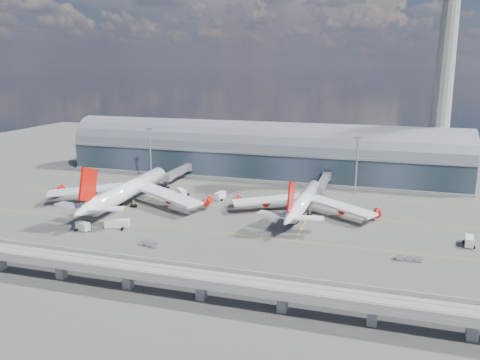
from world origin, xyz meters
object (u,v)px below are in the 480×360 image
(airliner_right, at_px, (303,202))
(service_truck_5, at_px, (182,193))
(service_truck_2, at_px, (117,224))
(cargo_train_0, at_px, (149,244))
(control_tower, at_px, (444,74))
(floodlight_mast_right, at_px, (357,164))
(airliner_left, at_px, (127,190))
(service_truck_4, at_px, (220,196))
(service_truck_1, at_px, (83,226))
(cargo_train_2, at_px, (409,258))
(service_truck_3, at_px, (469,241))
(floodlight_mast_left, at_px, (150,152))
(service_truck_0, at_px, (99,203))
(cargo_train_1, at_px, (187,268))

(airliner_right, relative_size, service_truck_5, 9.11)
(service_truck_2, relative_size, cargo_train_0, 1.24)
(control_tower, relative_size, service_truck_5, 15.65)
(floodlight_mast_right, distance_m, cargo_train_0, 101.95)
(floodlight_mast_right, distance_m, airliner_left, 98.54)
(airliner_left, distance_m, service_truck_2, 27.86)
(control_tower, xyz_separation_m, service_truck_4, (-89.34, -54.18, -49.99))
(service_truck_1, relative_size, cargo_train_2, 0.74)
(airliner_left, bearing_deg, service_truck_5, 48.92)
(service_truck_1, bearing_deg, service_truck_3, -63.46)
(service_truck_4, distance_m, cargo_train_0, 56.56)
(service_truck_3, xyz_separation_m, cargo_train_0, (-96.53, -29.40, -0.74))
(floodlight_mast_left, bearing_deg, airliner_left, -74.27)
(floodlight_mast_left, bearing_deg, service_truck_1, -80.28)
(service_truck_0, relative_size, service_truck_4, 1.17)
(service_truck_0, xyz_separation_m, service_truck_5, (25.87, 23.27, 0.21))
(control_tower, xyz_separation_m, cargo_train_0, (-93.39, -110.59, -50.83))
(service_truck_1, height_order, service_truck_2, service_truck_2)
(airliner_right, distance_m, service_truck_5, 55.71)
(cargo_train_2, bearing_deg, airliner_left, 80.57)
(service_truck_3, bearing_deg, control_tower, 99.43)
(floodlight_mast_right, relative_size, service_truck_5, 3.90)
(control_tower, height_order, airliner_right, control_tower)
(cargo_train_1, bearing_deg, cargo_train_2, -46.45)
(control_tower, relative_size, cargo_train_2, 13.39)
(service_truck_2, bearing_deg, service_truck_3, -100.91)
(control_tower, xyz_separation_m, airliner_right, (-52.27, -64.21, -46.70))
(service_truck_0, bearing_deg, floodlight_mast_left, 71.49)
(service_truck_4, relative_size, service_truck_5, 0.91)
(service_truck_0, distance_m, service_truck_4, 49.41)
(control_tower, bearing_deg, service_truck_5, -153.09)
(airliner_right, xyz_separation_m, service_truck_2, (-59.70, -34.38, -3.35))
(floodlight_mast_right, bearing_deg, airliner_left, -152.64)
(service_truck_3, distance_m, service_truck_5, 113.37)
(floodlight_mast_right, distance_m, airliner_right, 41.05)
(service_truck_5, bearing_deg, service_truck_4, -42.33)
(service_truck_3, bearing_deg, cargo_train_1, -144.17)
(service_truck_0, distance_m, service_truck_2, 29.64)
(airliner_left, distance_m, cargo_train_0, 47.61)
(airliner_left, relative_size, cargo_train_2, 9.56)
(service_truck_0, relative_size, service_truck_2, 0.80)
(service_truck_1, bearing_deg, cargo_train_2, -71.06)
(service_truck_5, bearing_deg, floodlight_mast_left, 94.10)
(airliner_left, bearing_deg, airliner_right, 5.24)
(airliner_left, bearing_deg, service_truck_1, -91.40)
(floodlight_mast_right, bearing_deg, service_truck_1, -138.73)
(service_truck_4, relative_size, cargo_train_2, 0.78)
(service_truck_0, bearing_deg, cargo_train_2, -31.31)
(cargo_train_1, bearing_deg, airliner_left, 64.16)
(control_tower, distance_m, service_truck_1, 168.09)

